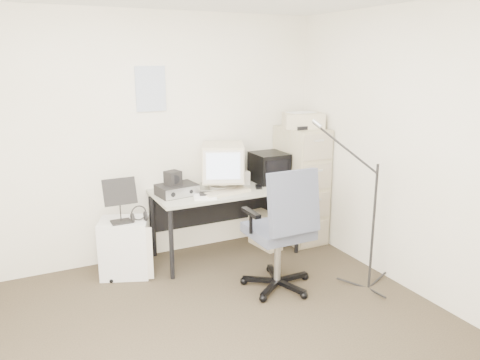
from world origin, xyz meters
name	(u,v)px	position (x,y,z in m)	size (l,w,h in m)	color
floor	(230,340)	(0.00, 0.00, -0.01)	(3.60, 3.60, 0.01)	#312A1E
wall_back	(155,139)	(0.00, 1.80, 1.25)	(3.60, 0.02, 2.50)	white
wall_front	(447,293)	(0.00, -1.80, 1.25)	(3.60, 0.02, 2.50)	white
wall_right	(422,155)	(1.80, 0.00, 1.25)	(0.02, 3.60, 2.50)	white
wall_calendar	(151,89)	(-0.02, 1.79, 1.75)	(0.30, 0.02, 0.44)	white
filing_cabinet	(301,185)	(1.58, 1.48, 0.65)	(0.40, 0.60, 1.30)	#BCB29E
printer	(303,121)	(1.58, 1.47, 1.38)	(0.42, 0.29, 0.16)	beige
desk	(226,222)	(0.63, 1.45, 0.36)	(1.50, 0.70, 0.73)	#B4B19E
crt_monitor	(223,166)	(0.62, 1.50, 0.96)	(0.42, 0.44, 0.46)	beige
crt_tv	(269,167)	(1.19, 1.52, 0.89)	(0.35, 0.37, 0.32)	black
desk_speaker	(245,178)	(0.89, 1.50, 0.80)	(0.08, 0.08, 0.15)	beige
keyboard	(226,192)	(0.56, 1.29, 0.74)	(0.49, 0.18, 0.03)	beige
mouse	(259,187)	(0.95, 1.31, 0.75)	(0.06, 0.10, 0.03)	black
radio_receiver	(177,190)	(0.10, 1.46, 0.78)	(0.38, 0.27, 0.11)	black
radio_speaker	(173,178)	(0.07, 1.46, 0.91)	(0.14, 0.13, 0.14)	black
papers	(205,195)	(0.33, 1.29, 0.74)	(0.21, 0.29, 0.02)	white
pc_tower	(265,230)	(1.11, 1.45, 0.19)	(0.18, 0.41, 0.38)	beige
office_chair	(278,228)	(0.74, 0.56, 0.58)	(0.66, 0.66, 1.15)	#565B6A
side_cart	(125,247)	(-0.44, 1.44, 0.28)	(0.45, 0.36, 0.56)	silver
music_stand	(120,200)	(-0.48, 1.38, 0.78)	(0.30, 0.16, 0.44)	black
headphones	(139,216)	(-0.31, 1.34, 0.61)	(0.16, 0.16, 0.03)	black
mic_stand	(375,209)	(1.49, 0.18, 0.76)	(0.02, 0.02, 1.52)	black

